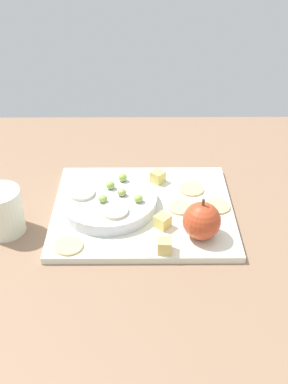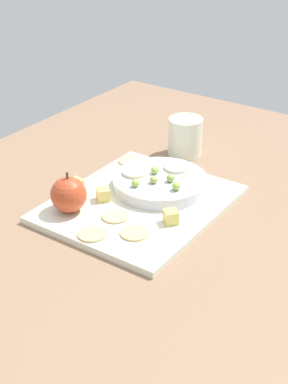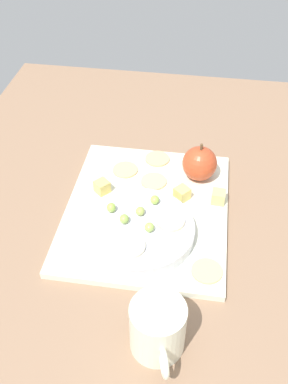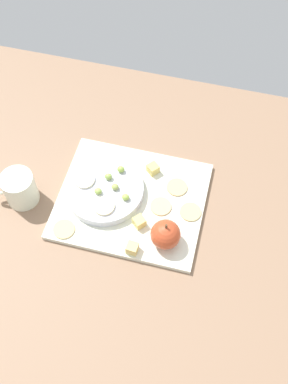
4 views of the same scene
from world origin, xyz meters
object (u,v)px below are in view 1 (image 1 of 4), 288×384
serving_dish (108,201)px  cup (1,211)px  cracker_0 (217,206)px  grape_0 (103,198)px  grape_2 (124,178)px  cracker_1 (191,189)px  apple_whole (202,221)px  cheese_cube_0 (158,177)px  cheese_cube_2 (165,246)px  cracker_3 (69,246)px  grape_4 (120,192)px  cheese_cube_1 (162,221)px  apple_slice_1 (115,211)px  grape_3 (110,185)px  platter (143,210)px  apple_slice_0 (82,193)px  grape_1 (138,198)px  cracker_2 (181,207)px

serving_dish → cup: size_ratio=1.75×
cup → cracker_0: bearing=7.5°
grape_0 → grape_2: size_ratio=1.00×
cracker_1 → cup: size_ratio=0.46×
serving_dish → apple_whole: apple_whole is taller
cheese_cube_0 → cheese_cube_2: 21.39cm
apple_whole → grape_2: (-13.65, 14.13, -0.19)cm
cracker_3 → grape_4: bearing=54.7°
cheese_cube_1 → cheese_cube_2: size_ratio=1.00×
grape_4 → apple_slice_1: 5.34cm
cracker_3 → grape_3: (6.41, 14.23, 2.89)cm
platter → cheese_cube_1: 7.14cm
cracker_0 → grape_3: (-20.32, 2.93, 2.89)cm
grape_2 → grape_3: (-2.58, -2.68, -0.03)cm
grape_4 → apple_slice_0: bearing=177.0°
cracker_3 → cup: cup is taller
apple_whole → grape_1: 13.12cm
cheese_cube_2 → cracker_3: 16.29cm
cracker_2 → grape_2: size_ratio=2.84×
apple_whole → cracker_2: size_ratio=1.35×
cracker_3 → grape_1: grape_1 is taller
grape_0 → grape_4: bearing=30.4°
serving_dish → cheese_cube_1: (10.04, -6.23, 0.04)cm
cheese_cube_2 → serving_dish: bearing=128.4°
apple_slice_0 → serving_dish: bearing=-7.7°
cracker_2 → grape_4: grape_4 is taller
cheese_cube_0 → apple_slice_0: (-14.56, -7.90, 1.41)cm
platter → cup: size_ratio=3.21×
cracker_2 → grape_3: size_ratio=2.84×
apple_whole → cheese_cube_2: 7.83cm
platter → apple_slice_1: 7.63cm
apple_whole → cheese_cube_0: (-6.94, 17.43, -2.12)cm
cracker_1 → apple_slice_0: bearing=-167.3°
serving_dish → apple_whole: (16.60, -8.86, 2.16)cm
apple_slice_0 → apple_slice_1: same height
grape_3 → cheese_cube_2: bearing=-57.5°
grape_0 → grape_4: size_ratio=1.00×
grape_0 → grape_3: bearing=74.4°
cheese_cube_2 → grape_0: 15.80cm
apple_whole → cracker_3: (-22.64, -2.78, -3.11)cm
cracker_3 → cheese_cube_0: bearing=52.2°
cheese_cube_0 → platter: bearing=-109.2°
cup → serving_dish: bearing=16.4°
cracker_0 → cheese_cube_2: bearing=-130.1°
grape_1 → cup: (-24.32, -3.95, -0.12)cm
apple_slice_1 → grape_1: bearing=39.5°
cheese_cube_0 → grape_2: size_ratio=1.38×
cracker_0 → apple_slice_1: 19.85cm
grape_4 → grape_3: bearing=131.1°
cracker_0 → grape_4: grape_4 is taller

